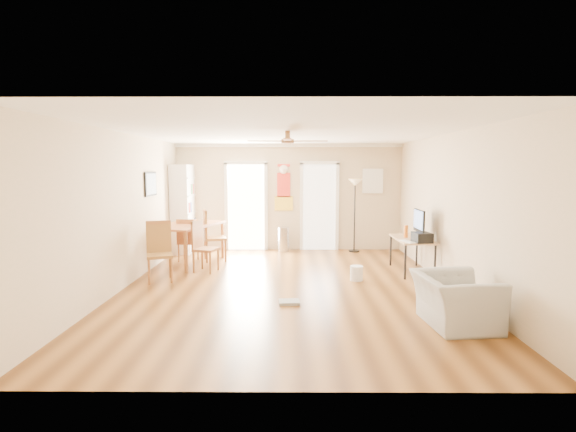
{
  "coord_description": "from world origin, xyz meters",
  "views": [
    {
      "loc": [
        0.05,
        -7.24,
        2.0
      ],
      "look_at": [
        0.0,
        0.6,
        1.15
      ],
      "focal_mm": 27.28,
      "sensor_mm": 36.0,
      "label": 1
    }
  ],
  "objects_px": {
    "bookshelf": "(183,209)",
    "wastebasket_b": "(437,287)",
    "trash_can": "(283,239)",
    "dining_table": "(187,244)",
    "dining_chair_right_a": "(215,235)",
    "dining_chair_near": "(160,252)",
    "printer": "(422,237)",
    "armchair": "(455,301)",
    "dining_chair_right_b": "(206,246)",
    "torchiere_lamp": "(355,216)",
    "wastebasket_a": "(356,273)",
    "dining_chair_far": "(188,240)",
    "computer_desk": "(411,255)"
  },
  "relations": [
    {
      "from": "trash_can",
      "to": "computer_desk",
      "type": "height_order",
      "value": "computer_desk"
    },
    {
      "from": "dining_table",
      "to": "dining_chair_right_b",
      "type": "xyz_separation_m",
      "value": [
        0.55,
        -0.78,
        0.08
      ]
    },
    {
      "from": "trash_can",
      "to": "armchair",
      "type": "distance_m",
      "value": 5.51
    },
    {
      "from": "dining_chair_near",
      "to": "bookshelf",
      "type": "bearing_deg",
      "value": 76.37
    },
    {
      "from": "dining_chair_near",
      "to": "dining_chair_far",
      "type": "distance_m",
      "value": 1.75
    },
    {
      "from": "bookshelf",
      "to": "dining_chair_right_b",
      "type": "height_order",
      "value": "bookshelf"
    },
    {
      "from": "torchiere_lamp",
      "to": "wastebasket_a",
      "type": "height_order",
      "value": "torchiere_lamp"
    },
    {
      "from": "bookshelf",
      "to": "dining_chair_near",
      "type": "distance_m",
      "value": 2.84
    },
    {
      "from": "dining_chair_far",
      "to": "printer",
      "type": "bearing_deg",
      "value": 170.11
    },
    {
      "from": "dining_table",
      "to": "dining_chair_right_a",
      "type": "relative_size",
      "value": 1.51
    },
    {
      "from": "dining_chair_right_b",
      "to": "armchair",
      "type": "bearing_deg",
      "value": -111.86
    },
    {
      "from": "dining_table",
      "to": "dining_chair_right_a",
      "type": "height_order",
      "value": "dining_chair_right_a"
    },
    {
      "from": "wastebasket_a",
      "to": "dining_chair_near",
      "type": "bearing_deg",
      "value": -178.69
    },
    {
      "from": "wastebasket_a",
      "to": "wastebasket_b",
      "type": "xyz_separation_m",
      "value": [
        1.12,
        -0.96,
        0.02
      ]
    },
    {
      "from": "bookshelf",
      "to": "wastebasket_b",
      "type": "relative_size",
      "value": 6.83
    },
    {
      "from": "dining_chair_near",
      "to": "dining_chair_far",
      "type": "xyz_separation_m",
      "value": [
        0.1,
        1.74,
        -0.07
      ]
    },
    {
      "from": "dining_chair_near",
      "to": "printer",
      "type": "relative_size",
      "value": 3.07
    },
    {
      "from": "dining_chair_far",
      "to": "wastebasket_b",
      "type": "distance_m",
      "value": 5.24
    },
    {
      "from": "dining_chair_far",
      "to": "computer_desk",
      "type": "bearing_deg",
      "value": 175.1
    },
    {
      "from": "dining_chair_right_b",
      "to": "trash_can",
      "type": "distance_m",
      "value": 2.56
    },
    {
      "from": "dining_chair_far",
      "to": "torchiere_lamp",
      "type": "distance_m",
      "value": 3.94
    },
    {
      "from": "wastebasket_b",
      "to": "dining_table",
      "type": "bearing_deg",
      "value": 151.79
    },
    {
      "from": "computer_desk",
      "to": "printer",
      "type": "distance_m",
      "value": 0.61
    },
    {
      "from": "dining_table",
      "to": "dining_chair_right_b",
      "type": "distance_m",
      "value": 0.96
    },
    {
      "from": "dining_chair_right_b",
      "to": "dining_chair_near",
      "type": "distance_m",
      "value": 1.01
    },
    {
      "from": "dining_chair_right_a",
      "to": "dining_chair_near",
      "type": "height_order",
      "value": "dining_chair_right_a"
    },
    {
      "from": "torchiere_lamp",
      "to": "computer_desk",
      "type": "bearing_deg",
      "value": -68.96
    },
    {
      "from": "dining_chair_near",
      "to": "armchair",
      "type": "xyz_separation_m",
      "value": [
        4.43,
        -2.18,
        -0.2
      ]
    },
    {
      "from": "bookshelf",
      "to": "dining_chair_right_b",
      "type": "bearing_deg",
      "value": -49.27
    },
    {
      "from": "bookshelf",
      "to": "printer",
      "type": "height_order",
      "value": "bookshelf"
    },
    {
      "from": "dining_chair_right_b",
      "to": "printer",
      "type": "height_order",
      "value": "dining_chair_right_b"
    },
    {
      "from": "computer_desk",
      "to": "dining_chair_far",
      "type": "bearing_deg",
      "value": 167.6
    },
    {
      "from": "dining_chair_far",
      "to": "wastebasket_a",
      "type": "relative_size",
      "value": 3.48
    },
    {
      "from": "armchair",
      "to": "computer_desk",
      "type": "bearing_deg",
      "value": -9.73
    },
    {
      "from": "printer",
      "to": "wastebasket_a",
      "type": "relative_size",
      "value": 1.3
    },
    {
      "from": "dining_chair_far",
      "to": "bookshelf",
      "type": "bearing_deg",
      "value": -64.16
    },
    {
      "from": "trash_can",
      "to": "wastebasket_b",
      "type": "relative_size",
      "value": 1.94
    },
    {
      "from": "dining_chair_near",
      "to": "printer",
      "type": "height_order",
      "value": "dining_chair_near"
    },
    {
      "from": "dining_chair_far",
      "to": "trash_can",
      "type": "bearing_deg",
      "value": -144.5
    },
    {
      "from": "dining_chair_far",
      "to": "dining_table",
      "type": "bearing_deg",
      "value": 104.9
    },
    {
      "from": "bookshelf",
      "to": "wastebasket_a",
      "type": "distance_m",
      "value": 4.71
    },
    {
      "from": "dining_table",
      "to": "dining_chair_near",
      "type": "distance_m",
      "value": 1.54
    },
    {
      "from": "bookshelf",
      "to": "trash_can",
      "type": "xyz_separation_m",
      "value": [
        2.39,
        0.06,
        -0.75
      ]
    },
    {
      "from": "wastebasket_a",
      "to": "wastebasket_b",
      "type": "height_order",
      "value": "wastebasket_b"
    },
    {
      "from": "dining_chair_far",
      "to": "dining_chair_right_b",
      "type": "bearing_deg",
      "value": 127.56
    },
    {
      "from": "dining_chair_right_b",
      "to": "computer_desk",
      "type": "distance_m",
      "value": 3.99
    },
    {
      "from": "dining_chair_near",
      "to": "computer_desk",
      "type": "xyz_separation_m",
      "value": [
        4.67,
        0.74,
        -0.2
      ]
    },
    {
      "from": "dining_chair_right_a",
      "to": "wastebasket_a",
      "type": "relative_size",
      "value": 4.19
    },
    {
      "from": "bookshelf",
      "to": "computer_desk",
      "type": "xyz_separation_m",
      "value": [
        4.91,
        -2.04,
        -0.72
      ]
    },
    {
      "from": "bookshelf",
      "to": "trash_can",
      "type": "bearing_deg",
      "value": 17.7
    }
  ]
}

